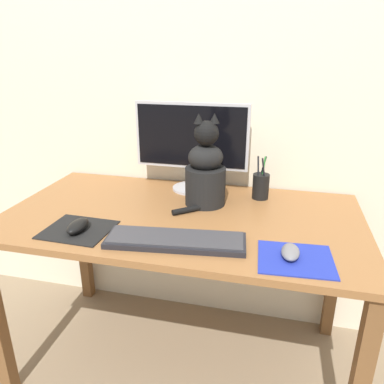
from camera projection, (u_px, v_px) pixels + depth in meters
name	position (u px, v px, depth m)	size (l,w,h in m)	color
ground_plane	(183.00, 358.00, 1.69)	(12.00, 12.00, 0.00)	#847056
wall_back	(204.00, 63.00, 1.61)	(7.00, 0.04, 2.50)	beige
desk	(182.00, 235.00, 1.47)	(1.36, 0.74, 0.71)	brown
monitor	(191.00, 142.00, 1.61)	(0.50, 0.17, 0.39)	#B2B2B7
keyboard	(176.00, 240.00, 1.22)	(0.47, 0.19, 0.02)	black
mousepad_left	(78.00, 230.00, 1.31)	(0.23, 0.21, 0.00)	black
mousepad_right	(295.00, 259.00, 1.12)	(0.23, 0.21, 0.00)	#1E2D9E
computer_mouse_left	(78.00, 226.00, 1.29)	(0.06, 0.11, 0.04)	black
computer_mouse_right	(290.00, 252.00, 1.13)	(0.06, 0.10, 0.03)	slate
cat	(205.00, 172.00, 1.48)	(0.21, 0.26, 0.37)	black
pen_cup	(261.00, 186.00, 1.57)	(0.07, 0.07, 0.18)	black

